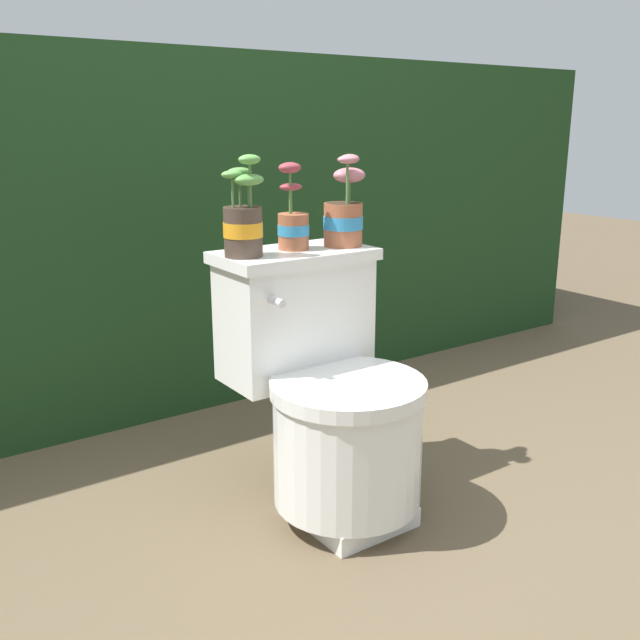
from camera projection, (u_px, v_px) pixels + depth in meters
ground_plane at (356, 512)px, 1.89m from camera, size 12.00×12.00×0.00m
hedge_backdrop at (148, 224)px, 2.78m from camera, size 3.92×0.92×1.23m
toilet at (327, 395)px, 1.86m from camera, size 0.42×0.55×0.67m
potted_plant_left at (243, 221)px, 1.77m from camera, size 0.10×0.10×0.25m
potted_plant_midleft at (293, 223)px, 1.88m from camera, size 0.08×0.08×0.23m
potted_plant_middle at (344, 213)px, 1.92m from camera, size 0.12×0.11×0.24m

